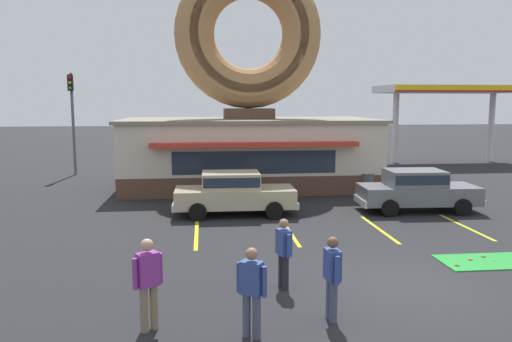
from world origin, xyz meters
TOP-DOWN VIEW (x-y plane):
  - ground_plane at (0.00, 0.00)m, footprint 160.00×160.00m
  - donut_shop_building at (-2.38, 13.94)m, footprint 12.30×6.75m
  - mini_donut_mid_left at (2.35, 1.50)m, footprint 0.13×0.13m
  - mini_donut_mid_right at (2.85, 1.70)m, footprint 0.13×0.13m
  - mini_donut_far_centre at (1.77, 1.09)m, footprint 0.13×0.13m
  - golf_ball at (2.96, 1.38)m, footprint 0.04×0.04m
  - car_grey at (3.50, 7.52)m, footprint 4.63×2.14m
  - car_champagne at (-3.53, 7.66)m, footprint 4.58×2.02m
  - pedestrian_blue_sweater_man at (-5.65, -1.70)m, footprint 0.51×0.41m
  - pedestrian_hooded_kid at (-2.87, 0.10)m, footprint 0.34×0.58m
  - pedestrian_leather_jacket_man at (-2.21, -1.63)m, footprint 0.28×0.59m
  - pedestrian_clipboard_woman at (-3.81, -2.19)m, footprint 0.51×0.41m
  - trash_bin at (2.74, 11.01)m, footprint 0.57×0.57m
  - traffic_light_pole at (-11.99, 18.87)m, footprint 0.28×0.47m
  - gas_station_canopy at (12.07, 22.63)m, footprint 9.00×4.46m
  - parking_stripe_far_left at (-4.87, 5.00)m, footprint 0.12×3.60m
  - parking_stripe_left at (-1.87, 5.00)m, footprint 0.12×3.60m
  - parking_stripe_mid_left at (1.13, 5.00)m, footprint 0.12×3.60m
  - parking_stripe_centre at (4.13, 5.00)m, footprint 0.12×3.60m

SIDE VIEW (x-z plane):
  - ground_plane at x=0.00m, z-range 0.00..0.00m
  - parking_stripe_far_left at x=-4.87m, z-range 0.00..0.01m
  - parking_stripe_left at x=-1.87m, z-range 0.00..0.01m
  - parking_stripe_mid_left at x=1.13m, z-range 0.00..0.01m
  - parking_stripe_centre at x=4.13m, z-range 0.00..0.01m
  - mini_donut_mid_left at x=2.35m, z-range 0.03..0.07m
  - mini_donut_mid_right at x=2.85m, z-range 0.03..0.07m
  - mini_donut_far_centre at x=1.77m, z-range 0.03..0.07m
  - golf_ball at x=2.96m, z-range 0.03..0.07m
  - trash_bin at x=2.74m, z-range 0.01..0.99m
  - car_grey at x=3.50m, z-range 0.07..1.67m
  - car_champagne at x=-3.53m, z-range 0.07..1.67m
  - pedestrian_hooded_kid at x=-2.87m, z-range 0.08..1.68m
  - pedestrian_leather_jacket_man at x=-2.21m, z-range 0.09..1.73m
  - pedestrian_clipboard_woman at x=-3.81m, z-range 0.09..1.74m
  - pedestrian_blue_sweater_man at x=-5.65m, z-range 0.10..1.83m
  - traffic_light_pole at x=-11.99m, z-range 0.81..6.61m
  - donut_shop_building at x=-2.38m, z-range -1.74..9.22m
  - gas_station_canopy at x=12.07m, z-range 2.21..7.51m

